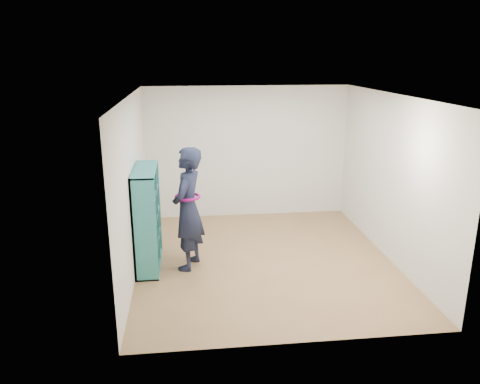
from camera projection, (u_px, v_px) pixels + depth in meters
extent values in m
plane|color=olive|center=(265.00, 260.00, 7.50)|extent=(4.50, 4.50, 0.00)
plane|color=white|center=(267.00, 96.00, 6.76)|extent=(4.50, 4.50, 0.00)
cube|color=silver|center=(133.00, 186.00, 6.91)|extent=(0.02, 4.50, 2.60)
cube|color=silver|center=(391.00, 178.00, 7.35)|extent=(0.02, 4.50, 2.60)
cube|color=silver|center=(247.00, 152.00, 9.27)|extent=(4.00, 0.02, 2.60)
cube|color=silver|center=(302.00, 238.00, 4.99)|extent=(4.00, 0.02, 2.60)
cube|color=teal|center=(144.00, 232.00, 6.59)|extent=(0.34, 0.02, 1.55)
cube|color=teal|center=(150.00, 206.00, 7.67)|extent=(0.34, 0.02, 1.55)
cube|color=teal|center=(150.00, 264.00, 7.35)|extent=(0.34, 1.16, 0.02)
cube|color=teal|center=(144.00, 169.00, 6.92)|extent=(0.34, 1.16, 0.02)
cube|color=teal|center=(137.00, 218.00, 7.12)|extent=(0.02, 1.16, 1.55)
cube|color=teal|center=(146.00, 222.00, 6.96)|extent=(0.31, 0.02, 1.50)
cube|color=teal|center=(148.00, 214.00, 7.31)|extent=(0.31, 0.02, 1.50)
cube|color=teal|center=(149.00, 241.00, 7.24)|extent=(0.31, 1.11, 0.02)
cube|color=teal|center=(147.00, 218.00, 7.13)|extent=(0.31, 1.11, 0.02)
cube|color=teal|center=(146.00, 194.00, 7.03)|extent=(0.31, 1.11, 0.02)
cube|color=beige|center=(149.00, 270.00, 6.97)|extent=(0.21, 0.14, 0.08)
cube|color=black|center=(148.00, 244.00, 6.80)|extent=(0.17, 0.15, 0.24)
cube|color=maroon|center=(147.00, 218.00, 6.69)|extent=(0.17, 0.15, 0.27)
cube|color=silver|center=(145.00, 199.00, 6.65)|extent=(0.21, 0.14, 0.08)
cube|color=navy|center=(151.00, 255.00, 7.25)|extent=(0.17, 0.15, 0.29)
cube|color=brown|center=(150.00, 233.00, 7.14)|extent=(0.17, 0.15, 0.28)
cube|color=#BFB28C|center=(148.00, 216.00, 7.12)|extent=(0.21, 0.14, 0.05)
cube|color=#26594C|center=(147.00, 188.00, 6.94)|extent=(0.17, 0.15, 0.21)
cube|color=beige|center=(153.00, 247.00, 7.61)|extent=(0.17, 0.15, 0.25)
cube|color=black|center=(151.00, 229.00, 7.57)|extent=(0.21, 0.14, 0.08)
cube|color=maroon|center=(150.00, 204.00, 7.40)|extent=(0.17, 0.15, 0.22)
cube|color=silver|center=(149.00, 179.00, 7.29)|extent=(0.17, 0.15, 0.27)
imported|color=black|center=(188.00, 209.00, 7.02)|extent=(0.66, 0.80, 1.89)
torus|color=#980B70|center=(187.00, 197.00, 6.97)|extent=(0.50, 0.50, 0.04)
cube|color=silver|center=(180.00, 199.00, 7.10)|extent=(0.04, 0.11, 0.15)
cube|color=black|center=(180.00, 199.00, 7.10)|extent=(0.04, 0.11, 0.14)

